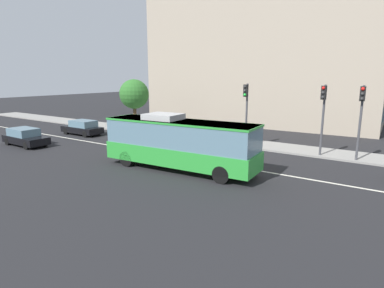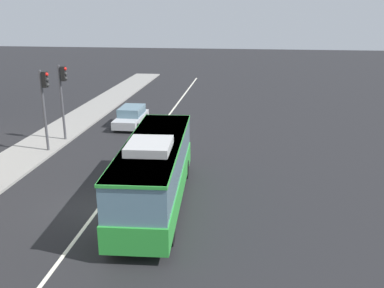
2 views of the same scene
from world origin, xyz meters
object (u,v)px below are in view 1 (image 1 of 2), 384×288
sedan_black_ahead (25,137)px  traffic_light_mid_block (246,104)px  traffic_light_far_corner (361,110)px  street_tree_kerbside_left (134,94)px  transit_bus (179,141)px  sedan_black (82,128)px  traffic_light_near_corner (323,108)px

sedan_black_ahead → traffic_light_mid_block: bearing=32.1°
traffic_light_far_corner → street_tree_kerbside_left: 22.39m
transit_bus → traffic_light_mid_block: size_ratio=1.95×
sedan_black → sedan_black_ahead: size_ratio=0.99×
transit_bus → traffic_light_near_corner: traffic_light_near_corner is taller
transit_bus → traffic_light_far_corner: (9.00, 8.12, 1.75)m
transit_bus → sedan_black_ahead: transit_bus is taller
street_tree_kerbside_left → sedan_black: bearing=-110.3°
transit_bus → sedan_black_ahead: bearing=-177.7°
transit_bus → traffic_light_near_corner: size_ratio=1.95×
traffic_light_far_corner → traffic_light_near_corner: bearing=-92.8°
traffic_light_near_corner → street_tree_kerbside_left: street_tree_kerbside_left is taller
sedan_black_ahead → traffic_light_mid_block: size_ratio=0.87×
street_tree_kerbside_left → traffic_light_mid_block: bearing=-7.4°
sedan_black → street_tree_kerbside_left: (2.02, 5.45, 3.12)m
sedan_black_ahead → street_tree_kerbside_left: (1.78, 11.45, 3.12)m
transit_bus → traffic_light_far_corner: bearing=38.8°
transit_bus → traffic_light_mid_block: bearing=81.7°
transit_bus → traffic_light_near_corner: bearing=48.1°
traffic_light_near_corner → traffic_light_far_corner: size_ratio=1.00×
traffic_light_near_corner → traffic_light_mid_block: same height
traffic_light_near_corner → sedan_black_ahead: bearing=-60.4°
transit_bus → traffic_light_far_corner: size_ratio=1.95×
sedan_black_ahead → traffic_light_near_corner: size_ratio=0.87×
sedan_black → street_tree_kerbside_left: 6.60m
transit_bus → sedan_black: size_ratio=2.25×
sedan_black_ahead → traffic_light_mid_block: (15.82, 9.63, 2.84)m
sedan_black → sedan_black_ahead: same height
traffic_light_mid_block → traffic_light_far_corner: same height
traffic_light_far_corner → sedan_black_ahead: bearing=-68.5°
sedan_black_ahead → traffic_light_far_corner: traffic_light_far_corner is taller
sedan_black → street_tree_kerbside_left: size_ratio=0.82×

